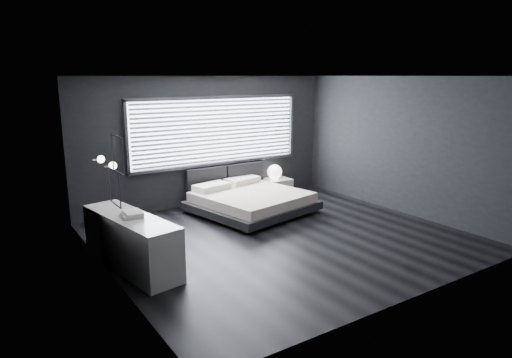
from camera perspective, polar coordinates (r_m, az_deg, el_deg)
room at (r=7.82m, az=3.42°, el=2.41°), size 6.04×6.00×2.80m
window at (r=10.15m, az=-4.81°, el=6.00°), size 4.14×0.09×1.52m
headboard at (r=10.35m, az=-3.79°, el=0.30°), size 1.96×0.16×0.52m
sconce_near at (r=6.56m, az=-17.50°, el=1.58°), size 0.18×0.11×0.11m
sconce_far at (r=7.13m, az=-18.84°, el=2.36°), size 0.18×0.11×0.11m
wall_art_upper at (r=5.92m, az=-16.89°, el=2.93°), size 0.01×0.48×0.48m
wall_art_lower at (r=6.25m, az=-17.28°, el=-1.00°), size 0.01×0.48×0.48m
bed at (r=9.54m, az=-0.69°, el=-2.66°), size 2.53×2.45×0.56m
nightstand at (r=11.00m, az=2.47°, el=-0.94°), size 0.68×0.57×0.39m
orb_lamp at (r=10.89m, az=2.35°, el=0.89°), size 0.35×0.35×0.35m
dresser at (r=7.07m, az=-15.30°, el=-7.58°), size 0.90×2.08×0.80m
book_stack at (r=6.90m, az=-15.20°, el=-4.24°), size 0.33×0.41×0.08m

